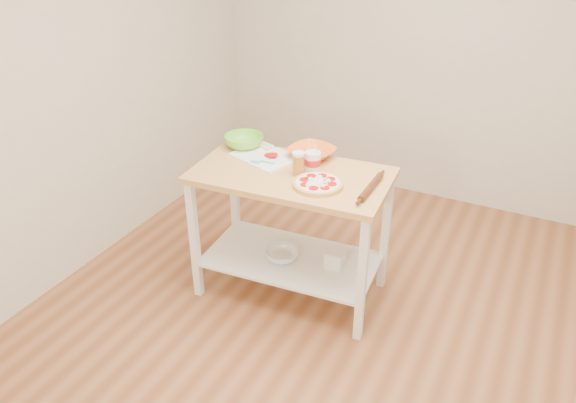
# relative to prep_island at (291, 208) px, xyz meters

# --- Properties ---
(room_shell) EXTENTS (4.04, 4.54, 2.74)m
(room_shell) POSITION_rel_prep_island_xyz_m (0.51, -0.45, 0.70)
(room_shell) COLOR #935B36
(room_shell) RESTS_ON ground
(prep_island) EXTENTS (1.26, 0.75, 0.90)m
(prep_island) POSITION_rel_prep_island_xyz_m (0.00, 0.00, 0.00)
(prep_island) COLOR tan
(prep_island) RESTS_ON ground
(pizza) EXTENTS (0.30, 0.30, 0.05)m
(pizza) POSITION_rel_prep_island_xyz_m (0.22, -0.09, 0.27)
(pizza) COLOR #E9B563
(pizza) RESTS_ON prep_island
(cutting_board) EXTENTS (0.47, 0.41, 0.04)m
(cutting_board) POSITION_rel_prep_island_xyz_m (-0.25, 0.13, 0.26)
(cutting_board) COLOR white
(cutting_board) RESTS_ON prep_island
(spatula) EXTENTS (0.15, 0.05, 0.01)m
(spatula) POSITION_rel_prep_island_xyz_m (-0.22, 0.02, 0.27)
(spatula) COLOR #3EC8CE
(spatula) RESTS_ON cutting_board
(knife) EXTENTS (0.25, 0.13, 0.01)m
(knife) POSITION_rel_prep_island_xyz_m (-0.41, 0.21, 0.27)
(knife) COLOR silver
(knife) RESTS_ON cutting_board
(orange_bowl) EXTENTS (0.35, 0.35, 0.07)m
(orange_bowl) POSITION_rel_prep_island_xyz_m (0.02, 0.25, 0.28)
(orange_bowl) COLOR orange
(orange_bowl) RESTS_ON prep_island
(green_bowl) EXTENTS (0.34, 0.34, 0.08)m
(green_bowl) POSITION_rel_prep_island_xyz_m (-0.46, 0.21, 0.29)
(green_bowl) COLOR #70D337
(green_bowl) RESTS_ON prep_island
(beer_pint) EXTENTS (0.07, 0.07, 0.15)m
(beer_pint) POSITION_rel_prep_island_xyz_m (0.05, -0.00, 0.32)
(beer_pint) COLOR #B66D1E
(beer_pint) RESTS_ON prep_island
(yogurt_tub) EXTENTS (0.10, 0.10, 0.22)m
(yogurt_tub) POSITION_rel_prep_island_xyz_m (0.10, 0.09, 0.31)
(yogurt_tub) COLOR white
(yogurt_tub) RESTS_ON prep_island
(rolling_pin) EXTENTS (0.04, 0.34, 0.04)m
(rolling_pin) POSITION_rel_prep_island_xyz_m (0.51, 0.00, 0.27)
(rolling_pin) COLOR #572914
(rolling_pin) RESTS_ON prep_island
(shelf_glass_bowl) EXTENTS (0.30, 0.30, 0.07)m
(shelf_glass_bowl) POSITION_rel_prep_island_xyz_m (-0.05, -0.04, -0.36)
(shelf_glass_bowl) COLOR silver
(shelf_glass_bowl) RESTS_ON prep_island
(shelf_bin) EXTENTS (0.12, 0.12, 0.11)m
(shelf_bin) POSITION_rel_prep_island_xyz_m (0.29, 0.05, -0.33)
(shelf_bin) COLOR white
(shelf_bin) RESTS_ON prep_island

